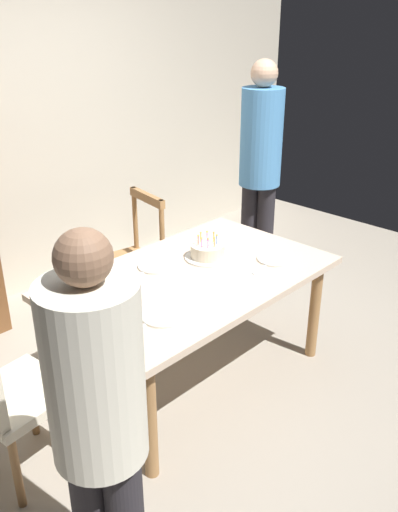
# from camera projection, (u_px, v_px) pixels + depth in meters

# --- Properties ---
(ground) EXTENTS (6.40, 6.40, 0.00)m
(ground) POSITION_uv_depth(u_px,v_px,m) (194.00, 375.00, 3.45)
(ground) COLOR #9E9384
(back_wall) EXTENTS (6.40, 0.10, 2.60)m
(back_wall) POSITION_uv_depth(u_px,v_px,m) (16.00, 129.00, 4.07)
(back_wall) COLOR beige
(back_wall) RESTS_ON ground
(dining_table) EXTENTS (1.63, 1.01, 0.72)m
(dining_table) POSITION_uv_depth(u_px,v_px,m) (193.00, 287.00, 3.18)
(dining_table) COLOR beige
(dining_table) RESTS_ON ground
(birthday_cake) EXTENTS (0.28, 0.28, 0.16)m
(birthday_cake) POSITION_uv_depth(u_px,v_px,m) (207.00, 252.00, 3.33)
(birthday_cake) COLOR silver
(birthday_cake) RESTS_ON dining_table
(plate_near_celebrant) EXTENTS (0.22, 0.22, 0.01)m
(plate_near_celebrant) POSITION_uv_depth(u_px,v_px,m) (163.00, 316.00, 2.71)
(plate_near_celebrant) COLOR silver
(plate_near_celebrant) RESTS_ON dining_table
(plate_far_side) EXTENTS (0.22, 0.22, 0.01)m
(plate_far_side) POSITION_uv_depth(u_px,v_px,m) (156.00, 266.00, 3.24)
(plate_far_side) COLOR silver
(plate_far_side) RESTS_ON dining_table
(plate_near_guest) EXTENTS (0.22, 0.22, 0.01)m
(plate_near_guest) POSITION_uv_depth(u_px,v_px,m) (275.00, 259.00, 3.33)
(plate_near_guest) COLOR silver
(plate_near_guest) RESTS_ON dining_table
(fork_near_celebrant) EXTENTS (0.18, 0.06, 0.01)m
(fork_near_celebrant) POSITION_uv_depth(u_px,v_px,m) (139.00, 329.00, 2.61)
(fork_near_celebrant) COLOR silver
(fork_near_celebrant) RESTS_ON dining_table
(fork_far_side) EXTENTS (0.18, 0.05, 0.01)m
(fork_far_side) POSITION_uv_depth(u_px,v_px,m) (135.00, 275.00, 3.14)
(fork_far_side) COLOR silver
(fork_far_side) RESTS_ON dining_table
(fork_near_guest) EXTENTS (0.18, 0.04, 0.01)m
(fork_near_guest) POSITION_uv_depth(u_px,v_px,m) (261.00, 268.00, 3.21)
(fork_near_guest) COLOR silver
(fork_near_guest) RESTS_ON dining_table
(chair_spindle_back) EXTENTS (0.50, 0.50, 0.95)m
(chair_spindle_back) POSITION_uv_depth(u_px,v_px,m) (130.00, 263.00, 3.90)
(chair_spindle_back) COLOR #9E7042
(chair_spindle_back) RESTS_ON ground
(person_celebrant) EXTENTS (0.32, 0.32, 1.57)m
(person_celebrant) POSITION_uv_depth(u_px,v_px,m) (99.00, 420.00, 1.79)
(person_celebrant) COLOR #262328
(person_celebrant) RESTS_ON ground
(person_guest) EXTENTS (0.32, 0.32, 1.80)m
(person_guest) POSITION_uv_depth(u_px,v_px,m) (260.00, 164.00, 4.17)
(person_guest) COLOR #262328
(person_guest) RESTS_ON ground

